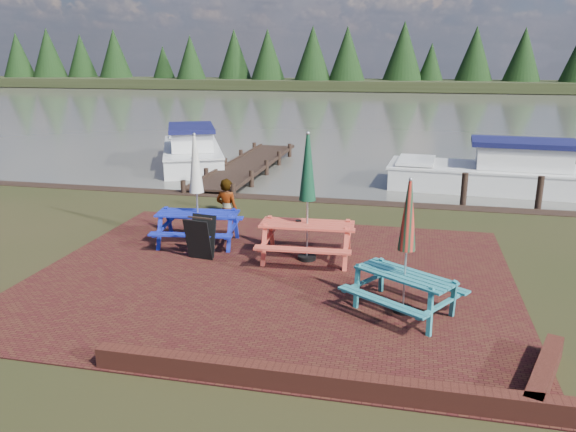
% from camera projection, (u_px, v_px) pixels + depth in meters
% --- Properties ---
extents(ground, '(120.00, 120.00, 0.00)m').
position_uv_depth(ground, '(258.00, 298.00, 9.79)').
color(ground, black).
rests_on(ground, ground).
extents(paving, '(9.00, 7.50, 0.02)m').
position_uv_depth(paving, '(272.00, 276.00, 10.73)').
color(paving, '#3B1312').
rests_on(paving, ground).
extents(brick_wall, '(6.21, 1.79, 0.30)m').
position_uv_depth(brick_wall, '(371.00, 380.00, 7.04)').
color(brick_wall, '#4C1E16').
rests_on(brick_wall, ground).
extents(water, '(120.00, 60.00, 0.02)m').
position_uv_depth(water, '(382.00, 109.00, 44.53)').
color(water, '#424038').
rests_on(water, ground).
extents(far_treeline, '(120.00, 10.00, 8.10)m').
position_uv_depth(far_treeline, '(396.00, 62.00, 70.85)').
color(far_treeline, black).
rests_on(far_treeline, ground).
extents(picnic_table_teal, '(2.13, 2.08, 2.24)m').
position_uv_depth(picnic_table_teal, '(405.00, 268.00, 9.01)').
color(picnic_table_teal, teal).
rests_on(picnic_table_teal, ground).
extents(picnic_table_red, '(1.97, 1.77, 2.62)m').
position_uv_depth(picnic_table_red, '(307.00, 218.00, 11.34)').
color(picnic_table_red, '#D24836').
rests_on(picnic_table_red, ground).
extents(picnic_table_blue, '(1.96, 1.79, 2.47)m').
position_uv_depth(picnic_table_blue, '(197.00, 207.00, 12.31)').
color(picnic_table_blue, '#1522A2').
rests_on(picnic_table_blue, ground).
extents(chalkboard, '(0.58, 0.59, 0.89)m').
position_uv_depth(chalkboard, '(201.00, 238.00, 11.57)').
color(chalkboard, black).
rests_on(chalkboard, ground).
extents(jetty, '(1.76, 9.08, 1.00)m').
position_uv_depth(jetty, '(248.00, 165.00, 21.07)').
color(jetty, black).
rests_on(jetty, ground).
extents(boat_jetty, '(4.50, 6.64, 1.83)m').
position_uv_depth(boat_jetty, '(192.00, 152.00, 22.50)').
color(boat_jetty, silver).
rests_on(boat_jetty, ground).
extents(boat_near, '(6.93, 2.81, 1.84)m').
position_uv_depth(boat_near, '(499.00, 174.00, 18.31)').
color(boat_near, silver).
rests_on(boat_near, ground).
extents(person, '(0.73, 0.56, 1.79)m').
position_uv_depth(person, '(226.00, 179.00, 14.99)').
color(person, gray).
rests_on(person, ground).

